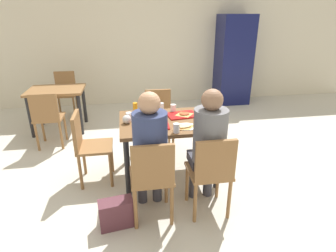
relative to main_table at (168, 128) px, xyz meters
The scene contains 29 objects.
ground_plane 0.64m from the main_table, ahead, with size 10.00×10.00×0.02m, color beige.
back_wall 3.29m from the main_table, 90.00° to the left, with size 10.00×0.10×2.80m, color beige.
main_table is the anchor object (origin of this frame).
chair_near_left 0.88m from the main_table, 109.05° to the right, with size 0.40×0.40×0.87m.
chair_near_right 0.88m from the main_table, 70.95° to the right, with size 0.40×0.40×0.87m.
chair_far_side 0.83m from the main_table, 90.00° to the left, with size 0.40×0.40×0.87m.
chair_left_end 0.96m from the main_table, behind, with size 0.40×0.40×0.87m.
person_in_red 0.75m from the main_table, 112.62° to the right, with size 0.32×0.42×1.28m.
person_in_brown_jacket 0.75m from the main_table, 67.38° to the right, with size 0.32×0.42×1.28m.
tray_red_near 0.27m from the main_table, 142.40° to the right, with size 0.36×0.26×0.02m, color #B21414.
tray_red_far 0.26m from the main_table, 33.43° to the left, with size 0.36×0.26×0.02m, color #B21414.
paper_plate_center 0.31m from the main_table, 125.31° to the left, with size 0.22×0.22×0.01m, color white.
paper_plate_near_edge 0.31m from the main_table, 54.69° to the right, with size 0.22×0.22×0.01m, color white.
pizza_slice_a 0.25m from the main_table, 142.93° to the right, with size 0.22×0.23×0.02m.
pizza_slice_b 0.28m from the main_table, 29.10° to the left, with size 0.20×0.19×0.02m.
pizza_slice_c 0.31m from the main_table, 129.35° to the left, with size 0.24×0.27×0.02m.
pizza_slice_d 0.31m from the main_table, 60.78° to the right, with size 0.25×0.20×0.02m.
plastic_cup_a 0.40m from the main_table, 94.37° to the left, with size 0.07×0.07×0.10m, color white.
plastic_cup_b 0.40m from the main_table, 85.63° to the right, with size 0.07×0.07×0.10m, color white.
plastic_cup_c 0.48m from the main_table, behind, with size 0.07×0.07×0.10m, color white.
plastic_cup_d 0.34m from the main_table, 68.22° to the left, with size 0.07×0.07×0.10m, color white.
soda_can 0.51m from the main_table, ahead, with size 0.07×0.07×0.12m, color #B7BCC6.
condiment_bottle 0.47m from the main_table, 146.91° to the left, with size 0.06×0.06×0.16m, color orange.
foil_bundle 0.50m from the main_table, behind, with size 0.10×0.10×0.10m, color silver.
handbag 1.16m from the main_table, 127.14° to the right, with size 0.32×0.16×0.28m, color #592D38.
drink_fridge 3.46m from the main_table, 55.87° to the left, with size 0.70×0.60×1.90m, color #14194C.
background_table 2.40m from the main_table, 132.58° to the left, with size 0.90×0.70×0.73m.
background_chair_near 1.93m from the main_table, 147.55° to the left, with size 0.40×0.40×0.87m.
background_chair_far 2.98m from the main_table, 122.99° to the left, with size 0.40×0.40×0.87m.
Camera 1 is at (-0.49, -2.97, 1.88)m, focal length 29.30 mm.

